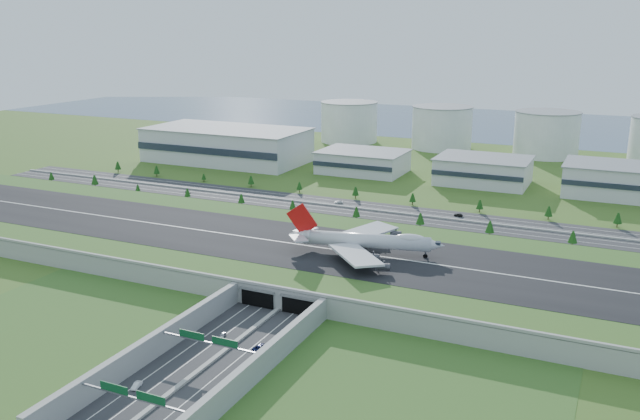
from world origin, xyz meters
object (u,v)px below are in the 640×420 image
at_px(car_0, 223,335).
at_px(car_7, 338,202).
at_px(car_1, 137,385).
at_px(car_2, 260,347).
at_px(car_4, 188,192).
at_px(boeing_747, 365,240).
at_px(car_5, 458,215).
at_px(fuel_tank_a, 349,122).

xyz_separation_m(car_0, car_7, (-34.68, 179.15, 0.07)).
relative_size(car_1, car_2, 0.74).
height_order(car_2, car_4, car_2).
height_order(boeing_747, car_1, boeing_747).
xyz_separation_m(car_4, car_7, (95.17, 16.27, -0.03)).
bearing_deg(car_5, car_0, -6.10).
bearing_deg(car_2, boeing_747, -87.54).
height_order(car_2, car_5, car_2).
relative_size(car_4, car_7, 0.89).
relative_size(fuel_tank_a, car_5, 10.42).
relative_size(car_2, car_7, 1.20).
relative_size(fuel_tank_a, car_0, 12.60).
height_order(fuel_tank_a, car_0, fuel_tank_a).
bearing_deg(car_0, boeing_747, 61.26).
relative_size(car_1, car_4, 1.00).
relative_size(car_2, car_5, 1.29).
bearing_deg(car_0, car_7, 86.91).
bearing_deg(car_2, fuel_tank_a, -65.96).
relative_size(boeing_747, car_5, 13.79).
xyz_separation_m(fuel_tank_a, car_2, (129.61, -390.27, -16.52)).
distance_m(boeing_747, car_4, 172.98).
xyz_separation_m(car_1, car_2, (20.54, 35.60, 0.11)).
bearing_deg(car_5, boeing_747, -3.49).
bearing_deg(boeing_747, car_1, -114.58).
bearing_deg(car_5, car_1, -5.29).
bearing_deg(car_1, car_4, 109.64).
distance_m(boeing_747, car_7, 115.59).
distance_m(car_1, car_2, 41.10).
bearing_deg(fuel_tank_a, car_2, -71.63).
height_order(boeing_747, car_4, boeing_747).
bearing_deg(fuel_tank_a, car_5, -54.10).
bearing_deg(car_1, car_5, 67.17).
relative_size(car_0, car_1, 0.87).
distance_m(car_2, car_7, 188.94).
xyz_separation_m(car_4, car_5, (166.14, 17.48, 0.01)).
bearing_deg(car_2, car_1, 65.69).
bearing_deg(fuel_tank_a, boeing_747, -66.53).
relative_size(car_4, car_5, 0.95).
height_order(car_4, car_5, car_5).
xyz_separation_m(car_5, car_7, (-70.97, -1.21, -0.05)).
bearing_deg(car_4, car_7, -56.32).
bearing_deg(car_1, car_7, 85.63).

